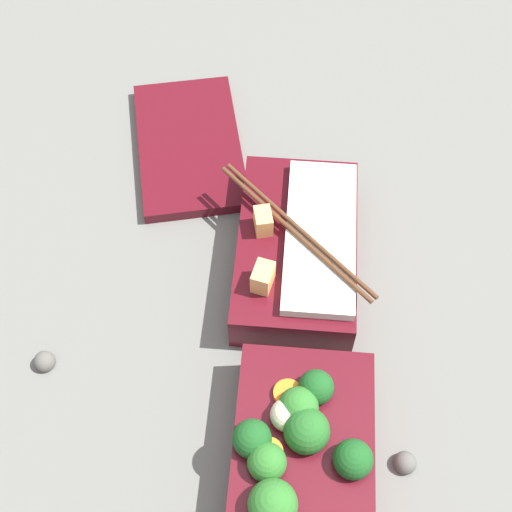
# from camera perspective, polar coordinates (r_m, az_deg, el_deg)

# --- Properties ---
(ground_plane) EXTENTS (3.00, 3.00, 0.00)m
(ground_plane) POSITION_cam_1_polar(r_m,az_deg,el_deg) (0.75, 2.69, -8.05)
(ground_plane) COLOR slate
(bento_tray_vegetable) EXTENTS (0.22, 0.13, 0.08)m
(bento_tray_vegetable) POSITION_cam_1_polar(r_m,az_deg,el_deg) (0.67, 3.55, -16.22)
(bento_tray_vegetable) COLOR #510F19
(bento_tray_vegetable) RESTS_ON ground_plane
(bento_tray_rice) EXTENTS (0.22, 0.17, 0.08)m
(bento_tray_rice) POSITION_cam_1_polar(r_m,az_deg,el_deg) (0.78, 3.23, 0.59)
(bento_tray_rice) COLOR #510F19
(bento_tray_rice) RESTS_ON ground_plane
(bento_lid) EXTENTS (0.24, 0.17, 0.01)m
(bento_lid) POSITION_cam_1_polar(r_m,az_deg,el_deg) (0.90, -5.36, 8.79)
(bento_lid) COLOR #510F19
(bento_lid) RESTS_ON ground_plane
(pebble_0) EXTENTS (0.02, 0.02, 0.02)m
(pebble_0) POSITION_cam_1_polar(r_m,az_deg,el_deg) (0.71, 11.82, -15.89)
(pebble_0) COLOR #595651
(pebble_0) RESTS_ON ground_plane
(pebble_1) EXTENTS (0.02, 0.02, 0.02)m
(pebble_1) POSITION_cam_1_polar(r_m,az_deg,el_deg) (0.77, -16.55, -8.10)
(pebble_1) COLOR #595651
(pebble_1) RESTS_ON ground_plane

